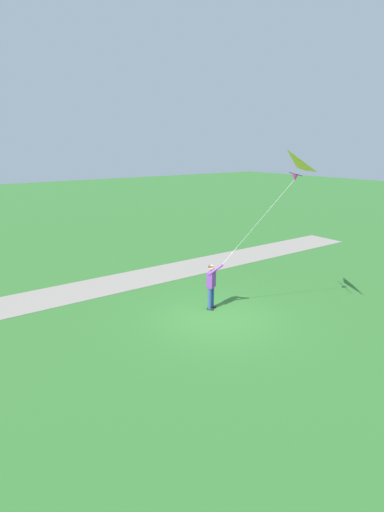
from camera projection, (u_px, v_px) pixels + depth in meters
The scene contains 4 objects.
ground_plane at pixel (217, 318), 14.41m from camera, with size 120.00×120.00×0.00m, color #33702D.
walkway_path at pixel (101, 286), 17.57m from camera, with size 2.40×32.00×0.02m, color gray.
person_kite_flyer at pixel (212, 283), 14.93m from camera, with size 0.62×0.52×1.83m.
flying_kite at pixel (286, 166), 12.65m from camera, with size 2.84×1.70×4.01m.
Camera 1 is at (-10.18, 8.60, 5.98)m, focal length 28.16 mm.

